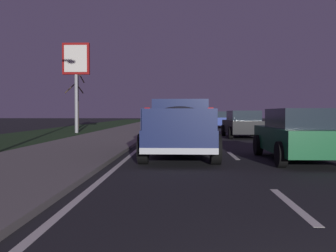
{
  "coord_description": "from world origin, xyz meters",
  "views": [
    {
      "loc": [
        -2.15,
        1.71,
        1.42
      ],
      "look_at": [
        12.54,
        2.21,
        0.92
      ],
      "focal_mm": 41.76,
      "sensor_mm": 36.0,
      "label": 1
    }
  ],
  "objects_px": {
    "gas_price_sign": "(76,66)",
    "bare_tree_far": "(77,96)",
    "sedan_green": "(299,134)",
    "sedan_blue": "(218,119)",
    "pickup_truck": "(180,126)",
    "sedan_black": "(243,124)"
  },
  "relations": [
    {
      "from": "sedan_blue",
      "to": "gas_price_sign",
      "type": "distance_m",
      "value": 15.3
    },
    {
      "from": "sedan_green",
      "to": "bare_tree_far",
      "type": "bearing_deg",
      "value": 28.98
    },
    {
      "from": "sedan_green",
      "to": "gas_price_sign",
      "type": "xyz_separation_m",
      "value": [
        15.61,
        10.86,
        3.92
      ]
    },
    {
      "from": "pickup_truck",
      "to": "sedan_green",
      "type": "height_order",
      "value": "pickup_truck"
    },
    {
      "from": "pickup_truck",
      "to": "gas_price_sign",
      "type": "bearing_deg",
      "value": 26.64
    },
    {
      "from": "sedan_black",
      "to": "sedan_blue",
      "type": "relative_size",
      "value": 1.01
    },
    {
      "from": "gas_price_sign",
      "to": "sedan_green",
      "type": "bearing_deg",
      "value": -145.18
    },
    {
      "from": "sedan_blue",
      "to": "bare_tree_far",
      "type": "xyz_separation_m",
      "value": [
        -2.41,
        12.88,
        2.19
      ]
    },
    {
      "from": "sedan_green",
      "to": "bare_tree_far",
      "type": "distance_m",
      "value": 26.66
    },
    {
      "from": "sedan_blue",
      "to": "bare_tree_far",
      "type": "distance_m",
      "value": 13.29
    },
    {
      "from": "sedan_green",
      "to": "gas_price_sign",
      "type": "distance_m",
      "value": 19.41
    },
    {
      "from": "sedan_green",
      "to": "sedan_blue",
      "type": "xyz_separation_m",
      "value": [
        25.65,
        -0.01,
        0.0
      ]
    },
    {
      "from": "pickup_truck",
      "to": "sedan_blue",
      "type": "distance_m",
      "value": 24.92
    },
    {
      "from": "bare_tree_far",
      "to": "sedan_black",
      "type": "bearing_deg",
      "value": -133.46
    },
    {
      "from": "gas_price_sign",
      "to": "bare_tree_far",
      "type": "height_order",
      "value": "gas_price_sign"
    },
    {
      "from": "sedan_green",
      "to": "gas_price_sign",
      "type": "bearing_deg",
      "value": 34.82
    },
    {
      "from": "sedan_blue",
      "to": "pickup_truck",
      "type": "bearing_deg",
      "value": 171.87
    },
    {
      "from": "pickup_truck",
      "to": "gas_price_sign",
      "type": "height_order",
      "value": "gas_price_sign"
    },
    {
      "from": "gas_price_sign",
      "to": "bare_tree_far",
      "type": "bearing_deg",
      "value": 14.81
    },
    {
      "from": "sedan_black",
      "to": "bare_tree_far",
      "type": "bearing_deg",
      "value": 46.54
    },
    {
      "from": "pickup_truck",
      "to": "gas_price_sign",
      "type": "distance_m",
      "value": 16.78
    },
    {
      "from": "sedan_green",
      "to": "sedan_black",
      "type": "distance_m",
      "value": 10.99
    }
  ]
}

